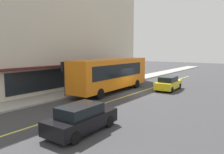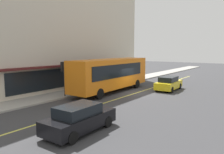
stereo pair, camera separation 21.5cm
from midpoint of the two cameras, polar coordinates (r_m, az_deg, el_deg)
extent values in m
plane|color=#38383A|center=(22.96, 7.00, -4.10)|extent=(120.00, 120.00, 0.00)
cube|color=#9E9B93|center=(25.97, -3.42, -2.59)|extent=(80.00, 2.86, 0.15)
cube|color=#D8D14C|center=(22.96, 7.00, -4.09)|extent=(36.00, 0.16, 0.01)
cube|color=beige|center=(28.44, -16.77, 11.97)|extent=(26.54, 9.49, 13.99)
cube|color=#4C1919|center=(24.58, -9.40, 3.19)|extent=(18.57, 0.70, 0.20)
cube|color=black|center=(24.86, -9.69, 0.21)|extent=(15.92, 0.08, 2.00)
cube|color=orange|center=(22.95, 0.12, 1.00)|extent=(11.06, 2.79, 3.00)
cube|color=black|center=(27.55, 6.61, 2.73)|extent=(0.17, 2.10, 1.80)
cube|color=black|center=(23.42, -2.85, 2.00)|extent=(8.80, 0.29, 1.32)
cube|color=black|center=(21.97, 2.40, 1.67)|extent=(8.80, 0.29, 1.32)
cube|color=#0CF259|center=(27.56, 6.71, 4.58)|extent=(0.13, 1.90, 0.36)
cube|color=#2D2D33|center=(27.81, 6.66, -0.57)|extent=(0.22, 2.40, 0.40)
cylinder|color=black|center=(26.67, 2.45, -1.40)|extent=(1.01, 0.33, 1.00)
cylinder|color=black|center=(25.54, 6.73, -1.82)|extent=(1.01, 0.33, 1.00)
cylinder|color=black|center=(21.15, -7.87, -3.69)|extent=(1.01, 0.33, 1.00)
cylinder|color=black|center=(19.71, -3.03, -4.43)|extent=(1.01, 0.33, 1.00)
cylinder|color=#2D2D33|center=(20.63, -12.11, -0.54)|extent=(0.12, 0.12, 3.20)
cube|color=black|center=(20.66, -12.57, 2.66)|extent=(0.30, 0.30, 0.90)
sphere|color=red|center=(20.77, -12.89, 3.42)|extent=(0.18, 0.18, 0.18)
sphere|color=orange|center=(20.79, -12.87, 2.68)|extent=(0.18, 0.18, 0.18)
sphere|color=green|center=(20.81, -12.85, 1.94)|extent=(0.18, 0.18, 0.18)
cube|color=black|center=(12.16, -7.90, -11.38)|extent=(4.34, 1.90, 0.75)
cube|color=black|center=(11.86, -8.45, -8.58)|extent=(2.44, 1.57, 0.55)
cylinder|color=black|center=(13.76, -6.33, -10.34)|extent=(0.65, 0.24, 0.64)
cylinder|color=black|center=(12.79, -0.69, -11.67)|extent=(0.65, 0.24, 0.64)
cylinder|color=black|center=(11.90, -15.65, -13.39)|extent=(0.65, 0.24, 0.64)
cylinder|color=black|center=(10.76, -9.88, -15.49)|extent=(0.65, 0.24, 0.64)
cube|color=yellow|center=(25.02, 14.96, -1.98)|extent=(4.37, 1.98, 0.75)
cube|color=black|center=(24.79, 14.89, -0.54)|extent=(2.47, 1.61, 0.55)
cylinder|color=black|center=(26.66, 14.27, -2.01)|extent=(0.65, 0.25, 0.64)
cylinder|color=black|center=(26.16, 17.65, -2.29)|extent=(0.65, 0.25, 0.64)
cylinder|color=black|center=(24.04, 11.98, -2.92)|extent=(0.65, 0.25, 0.64)
cylinder|color=black|center=(23.48, 15.69, -3.26)|extent=(0.65, 0.25, 0.64)
cylinder|color=black|center=(26.87, -1.21, -1.17)|extent=(0.18, 0.18, 0.84)
cylinder|color=#B28C33|center=(26.77, -1.21, 0.43)|extent=(0.34, 0.34, 0.67)
sphere|color=tan|center=(26.72, -1.21, 1.39)|extent=(0.24, 0.24, 0.24)
cylinder|color=black|center=(29.96, 3.75, -0.42)|extent=(0.18, 0.18, 0.75)
cylinder|color=#3F3F47|center=(29.88, 3.76, 0.86)|extent=(0.34, 0.34, 0.60)
sphere|color=tan|center=(29.83, 3.76, 1.63)|extent=(0.21, 0.21, 0.21)
cylinder|color=black|center=(23.29, -7.60, -2.53)|extent=(0.18, 0.18, 0.83)
cylinder|color=maroon|center=(23.18, -7.63, -0.71)|extent=(0.34, 0.34, 0.66)
sphere|color=tan|center=(23.12, -7.65, 0.39)|extent=(0.23, 0.23, 0.23)
camera|label=1|loc=(0.11, -89.73, 0.03)|focal=34.69mm
camera|label=2|loc=(0.11, 90.27, -0.03)|focal=34.69mm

